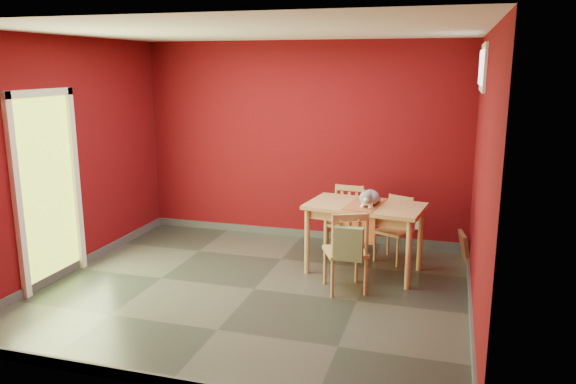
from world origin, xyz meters
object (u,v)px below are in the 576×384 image
(chair_far_left, at_px, (346,220))
(cat, at_px, (369,195))
(tote_bag, at_px, (349,244))
(chair_far_right, at_px, (395,228))
(chair_near, at_px, (346,250))
(picture_frame, at_px, (464,247))
(dining_table, at_px, (365,213))

(chair_far_left, height_order, cat, cat)
(tote_bag, bearing_deg, chair_far_left, 101.46)
(tote_bag, bearing_deg, cat, 84.55)
(chair_far_right, distance_m, cat, 0.78)
(tote_bag, xyz_separation_m, cat, (0.08, 0.83, 0.33))
(tote_bag, bearing_deg, chair_near, 105.81)
(chair_far_right, relative_size, picture_frame, 2.10)
(chair_far_right, xyz_separation_m, chair_near, (-0.40, -1.14, 0.05))
(dining_table, distance_m, chair_far_left, 0.73)
(tote_bag, relative_size, cat, 0.89)
(chair_near, relative_size, tote_bag, 2.14)
(chair_near, distance_m, tote_bag, 0.26)
(chair_far_right, bearing_deg, dining_table, -120.79)
(picture_frame, bearing_deg, chair_far_right, -167.35)
(chair_far_left, distance_m, tote_bag, 1.47)
(tote_bag, height_order, cat, cat)
(chair_near, relative_size, picture_frame, 2.35)
(dining_table, distance_m, chair_near, 0.69)
(dining_table, bearing_deg, picture_frame, 31.49)
(dining_table, distance_m, cat, 0.22)
(chair_far_left, bearing_deg, cat, -58.54)
(chair_near, xyz_separation_m, tote_bag, (0.06, -0.20, 0.14))
(chair_far_right, bearing_deg, tote_bag, -104.09)
(chair_far_right, relative_size, cat, 1.70)
(tote_bag, bearing_deg, chair_far_right, 75.91)
(chair_near, bearing_deg, dining_table, 81.74)
(chair_far_right, bearing_deg, chair_near, -109.10)
(tote_bag, height_order, picture_frame, tote_bag)
(chair_near, bearing_deg, chair_far_left, 100.72)
(tote_bag, bearing_deg, picture_frame, 52.61)
(chair_near, distance_m, picture_frame, 1.83)
(chair_far_left, height_order, picture_frame, chair_far_left)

